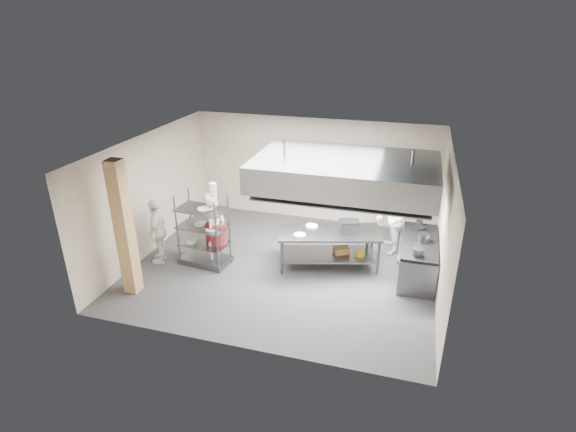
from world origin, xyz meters
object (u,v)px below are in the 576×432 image
(chef_line, at_px, (391,218))
(chef_plating, at_px, (158,231))
(cooking_range, at_px, (418,259))
(chef_head, at_px, (215,229))
(pass_rack, at_px, (203,230))
(stockpot, at_px, (423,237))
(griddle, at_px, (349,226))
(island, at_px, (328,248))

(chef_line, height_order, chef_plating, chef_line)
(cooking_range, distance_m, chef_line, 1.34)
(chef_head, bearing_deg, pass_rack, 120.28)
(cooking_range, height_order, chef_plating, chef_plating)
(chef_head, relative_size, chef_line, 0.97)
(pass_rack, relative_size, chef_plating, 1.06)
(chef_head, xyz_separation_m, stockpot, (4.79, 0.70, 0.10))
(chef_head, relative_size, chef_plating, 1.09)
(chef_plating, distance_m, griddle, 4.59)
(griddle, bearing_deg, pass_rack, 177.10)
(cooking_range, distance_m, chef_head, 4.81)
(stockpot, bearing_deg, chef_head, -171.71)
(chef_plating, height_order, griddle, chef_plating)
(pass_rack, distance_m, chef_line, 4.63)
(pass_rack, distance_m, griddle, 3.47)
(pass_rack, xyz_separation_m, chef_head, (0.25, 0.12, 0.02))
(griddle, bearing_deg, chef_plating, 176.50)
(pass_rack, relative_size, cooking_range, 0.88)
(pass_rack, bearing_deg, chef_head, 31.64)
(island, bearing_deg, stockpot, -12.89)
(island, distance_m, griddle, 0.74)
(chef_plating, bearing_deg, griddle, 87.15)
(griddle, bearing_deg, chef_line, 29.25)
(pass_rack, bearing_deg, cooking_range, 15.65)
(chef_line, relative_size, stockpot, 6.83)
(chef_head, bearing_deg, chef_line, -62.02)
(chef_head, height_order, stockpot, chef_head)
(cooking_range, xyz_separation_m, stockpot, (0.05, -0.01, 0.57))
(chef_head, distance_m, chef_plating, 1.39)
(island, height_order, chef_plating, chef_plating)
(stockpot, bearing_deg, griddle, 178.05)
(cooking_range, relative_size, chef_head, 1.11)
(chef_head, bearing_deg, griddle, -71.50)
(chef_line, xyz_separation_m, stockpot, (0.79, -1.01, 0.06))
(cooking_range, xyz_separation_m, chef_head, (-4.74, -0.71, 0.48))
(cooking_range, relative_size, chef_line, 1.08)
(cooking_range, xyz_separation_m, chef_line, (-0.74, 1.00, 0.51))
(griddle, distance_m, stockpot, 1.69)
(chef_plating, distance_m, stockpot, 6.22)
(chef_line, xyz_separation_m, chef_plating, (-5.34, -2.07, -0.10))
(pass_rack, height_order, chef_head, chef_head)
(chef_plating, bearing_deg, chef_head, 87.94)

